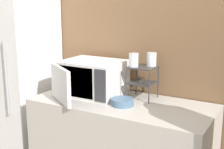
# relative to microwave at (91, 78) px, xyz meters

# --- Properties ---
(wall_back) EXTENTS (8.00, 0.06, 2.60)m
(wall_back) POSITION_rel_microwave_xyz_m (0.34, 0.33, 0.22)
(wall_back) COLOR brown
(wall_back) RESTS_ON ground_plane
(microwave) EXTENTS (0.54, 0.67, 0.31)m
(microwave) POSITION_rel_microwave_xyz_m (0.00, 0.00, 0.00)
(microwave) COLOR silver
(microwave) RESTS_ON counter
(dish_rack) EXTENTS (0.22, 0.21, 0.28)m
(dish_rack) POSITION_rel_microwave_xyz_m (0.44, 0.12, 0.05)
(dish_rack) COLOR #333333
(dish_rack) RESTS_ON counter
(glass_front_left) EXTENTS (0.08, 0.08, 0.11)m
(glass_front_left) POSITION_rel_microwave_xyz_m (0.38, 0.07, 0.19)
(glass_front_left) COLOR silver
(glass_front_left) RESTS_ON dish_rack
(glass_back_right) EXTENTS (0.08, 0.08, 0.11)m
(glass_back_right) POSITION_rel_microwave_xyz_m (0.50, 0.17, 0.19)
(glass_back_right) COLOR silver
(glass_back_right) RESTS_ON dish_rack
(bowl) EXTENTS (0.18, 0.18, 0.06)m
(bowl) POSITION_rel_microwave_xyz_m (0.38, -0.13, -0.13)
(bowl) COLOR slate
(bowl) RESTS_ON counter
(refrigerator) EXTENTS (0.73, 0.64, 1.94)m
(refrigerator) POSITION_rel_microwave_xyz_m (-0.92, -0.02, -0.12)
(refrigerator) COLOR white
(refrigerator) RESTS_ON ground_plane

